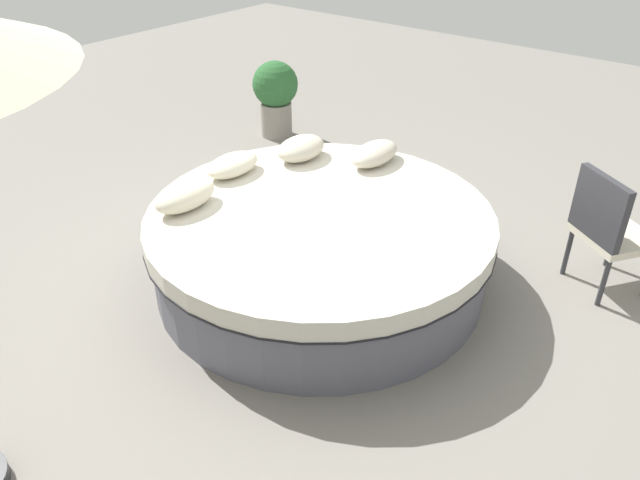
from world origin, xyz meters
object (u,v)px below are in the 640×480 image
at_px(round_bed, 320,246).
at_px(planter, 276,94).
at_px(patio_chair, 608,226).
at_px(throw_pillow_0, 375,154).
at_px(throw_pillow_1, 301,148).
at_px(throw_pillow_2, 233,165).
at_px(throw_pillow_3, 185,196).

bearing_deg(round_bed, planter, 48.32).
distance_m(round_bed, patio_chair, 2.18).
relative_size(throw_pillow_0, planter, 0.60).
distance_m(throw_pillow_1, patio_chair, 2.57).
height_order(throw_pillow_0, throw_pillow_2, throw_pillow_0).
relative_size(throw_pillow_3, patio_chair, 0.54).
bearing_deg(round_bed, throw_pillow_1, 48.38).
height_order(patio_chair, planter, patio_chair).
bearing_deg(throw_pillow_2, planter, 33.73).
distance_m(throw_pillow_2, throw_pillow_3, 0.66).
bearing_deg(patio_chair, throw_pillow_0, -136.28).
xyz_separation_m(throw_pillow_1, throw_pillow_2, (-0.60, 0.25, -0.02)).
bearing_deg(round_bed, patio_chair, -53.73).
relative_size(throw_pillow_2, planter, 0.56).
xyz_separation_m(throw_pillow_1, throw_pillow_3, (-1.24, 0.10, -0.00)).
relative_size(throw_pillow_1, patio_chair, 0.51).
bearing_deg(planter, throw_pillow_3, -150.71).
bearing_deg(throw_pillow_1, patio_chair, -75.87).
xyz_separation_m(throw_pillow_2, planter, (2.02, 1.35, -0.19)).
xyz_separation_m(round_bed, throw_pillow_0, (0.98, 0.17, 0.40)).
relative_size(throw_pillow_0, throw_pillow_2, 1.07).
relative_size(throw_pillow_2, throw_pillow_3, 0.96).
distance_m(round_bed, throw_pillow_2, 1.06).
bearing_deg(planter, throw_pillow_2, -146.27).
distance_m(throw_pillow_2, planter, 2.44).
relative_size(throw_pillow_0, throw_pillow_3, 1.03).
relative_size(throw_pillow_0, patio_chair, 0.56).
bearing_deg(throw_pillow_3, round_bed, -55.03).
relative_size(round_bed, patio_chair, 2.72).
bearing_deg(throw_pillow_3, throw_pillow_2, 12.75).
bearing_deg(planter, round_bed, -131.68).
height_order(throw_pillow_3, planter, planter).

